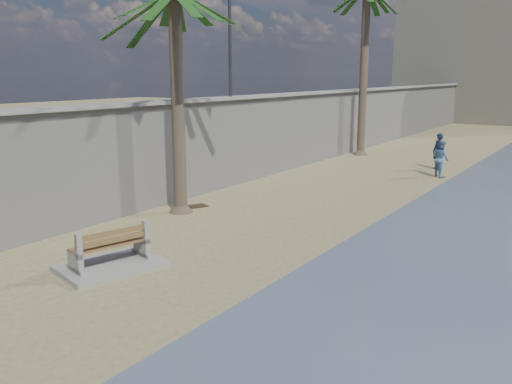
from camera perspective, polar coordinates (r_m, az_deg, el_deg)
The scene contains 10 objects.
ground_plane at distance 10.68m, azimuth -19.71°, elevation -13.42°, with size 140.00×140.00×0.00m, color #93855A.
seawall at distance 28.84m, azimuth 6.78°, elevation 6.80°, with size 0.45×70.00×3.50m, color gray.
wall_cap at distance 28.72m, azimuth 6.87°, elevation 10.38°, with size 0.80×70.00×0.12m, color gray.
end_building at distance 58.42m, azimuth 24.94°, elevation 13.71°, with size 18.00×12.00×14.00m, color #B7AA93.
bench_far at distance 13.26m, azimuth -15.12°, elevation -6.04°, with size 2.11×2.64×0.97m.
streetlight at distance 21.94m, azimuth -2.79°, elevation 17.94°, with size 0.28×0.28×5.12m.
person_a at distance 27.34m, azimuth 18.68°, elevation 4.33°, with size 0.72×0.48×1.99m, color #121D32.
person_b at distance 25.38m, azimuth 18.89°, elevation 3.54°, with size 0.87×0.68×1.81m, color teal.
debris_c at distance 18.89m, azimuth -6.18°, elevation -1.47°, with size 0.64×0.51×0.03m, color #382616.
debris_d at distance 15.13m, azimuth -15.64°, elevation -5.39°, with size 0.45×0.36×0.03m, color #382616.
Camera 1 is at (7.95, -5.51, 4.52)m, focal length 38.00 mm.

